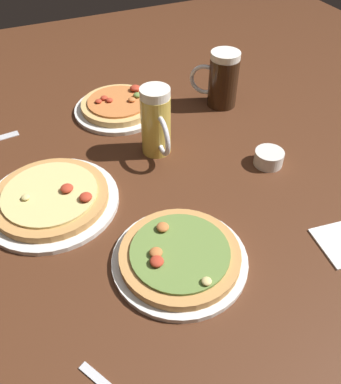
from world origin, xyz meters
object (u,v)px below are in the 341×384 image
at_px(pizza_plate_near, 180,257).
at_px(beer_mug_dark, 222,79).
at_px(beer_mug_amber, 156,123).
at_px(pizza_plate_far, 119,106).
at_px(pizza_plate_side, 51,199).
at_px(ramekin_butter, 269,158).

relative_size(pizza_plate_near, beer_mug_dark, 1.63).
bearing_deg(beer_mug_amber, pizza_plate_near, -105.57).
height_order(pizza_plate_near, beer_mug_dark, beer_mug_dark).
distance_m(pizza_plate_near, pizza_plate_far, 0.58).
bearing_deg(beer_mug_amber, pizza_plate_side, -163.95).
relative_size(pizza_plate_side, ramekin_butter, 4.16).
height_order(beer_mug_dark, beer_mug_amber, beer_mug_amber).
bearing_deg(ramekin_butter, pizza_plate_near, -150.47).
xyz_separation_m(beer_mug_dark, ramekin_butter, (-0.03, -0.30, -0.06)).
bearing_deg(beer_mug_amber, ramekin_butter, -34.33).
distance_m(pizza_plate_far, beer_mug_dark, 0.31).
height_order(pizza_plate_near, pizza_plate_far, pizza_plate_far).
xyz_separation_m(beer_mug_dark, beer_mug_amber, (-0.27, -0.14, 0.01)).
relative_size(pizza_plate_far, pizza_plate_side, 0.86).
bearing_deg(beer_mug_dark, pizza_plate_far, 163.68).
bearing_deg(pizza_plate_near, beer_mug_dark, 53.59).
relative_size(pizza_plate_far, ramekin_butter, 3.58).
height_order(pizza_plate_side, ramekin_butter, pizza_plate_side).
distance_m(beer_mug_amber, ramekin_butter, 0.29).
relative_size(beer_mug_dark, ramekin_butter, 2.26).
relative_size(pizza_plate_far, beer_mug_amber, 1.45).
bearing_deg(beer_mug_amber, beer_mug_dark, 28.18).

